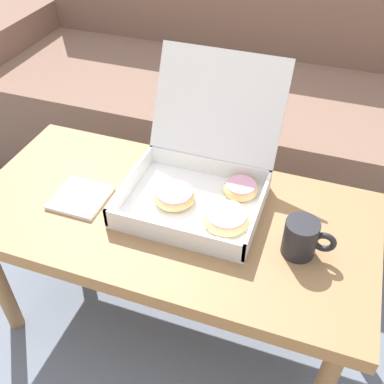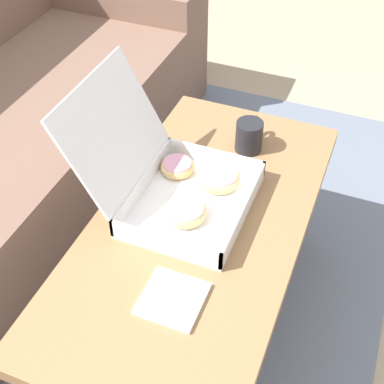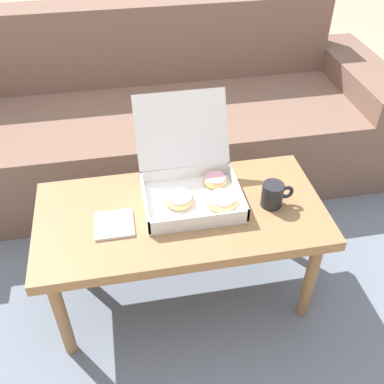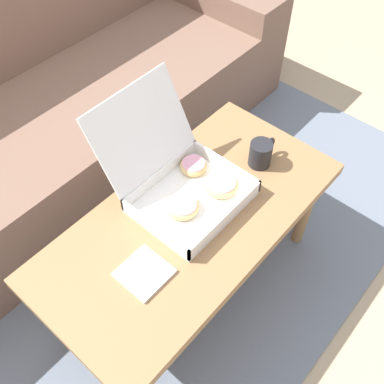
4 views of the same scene
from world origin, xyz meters
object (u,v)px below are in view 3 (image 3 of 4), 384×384
(coffee_table, at_px, (181,221))
(pastry_box, at_px, (195,181))
(coffee_mug, at_px, (273,195))
(couch, at_px, (154,123))

(coffee_table, height_order, pastry_box, pastry_box)
(coffee_mug, bearing_deg, couch, 109.56)
(pastry_box, height_order, coffee_mug, pastry_box)
(couch, bearing_deg, coffee_mug, -70.44)
(coffee_table, relative_size, pastry_box, 2.48)
(coffee_mug, bearing_deg, coffee_table, 175.46)
(couch, height_order, pastry_box, couch)
(coffee_table, bearing_deg, couch, 90.00)
(couch, xyz_separation_m, coffee_mug, (0.33, -0.92, 0.22))
(pastry_box, bearing_deg, couch, 94.74)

